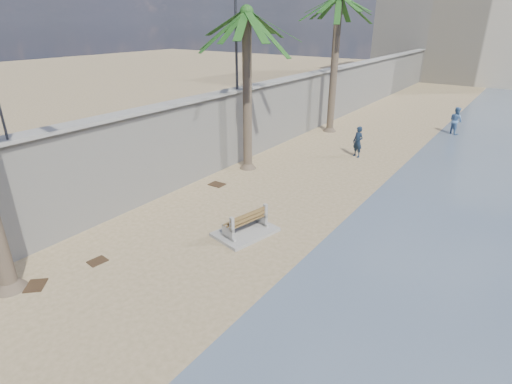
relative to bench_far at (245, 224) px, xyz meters
The scene contains 12 objects.
ground_plane 6.20m from the bench_far, 86.66° to the right, with size 140.00×140.00×0.00m, color #99825E.
seawall 14.71m from the bench_far, 109.29° to the left, with size 0.45×70.00×3.50m, color gray.
wall_cap 14.99m from the bench_far, 109.29° to the left, with size 0.80×70.00×0.12m, color gray.
end_building 46.33m from the bench_far, 92.05° to the left, with size 18.00×12.00×14.00m, color #B7AA93.
bench_far is the anchor object (origin of this frame).
palm_mid 9.14m from the bench_far, 125.33° to the left, with size 5.00×5.00×7.83m.
streetlight 9.79m from the bench_far, 129.13° to the left, with size 0.28×0.28×5.12m.
person_a 10.00m from the bench_far, 90.50° to the left, with size 0.67×0.45×1.85m, color #122033.
person_b 18.16m from the bench_far, 79.94° to the left, with size 0.90×0.70×1.87m, color #4C6F9E.
debris_b 6.34m from the bench_far, 117.73° to the right, with size 0.59×0.47×0.03m, color #382616.
debris_c 4.56m from the bench_far, 142.32° to the left, with size 0.65×0.52×0.03m, color #382616.
debris_d 4.71m from the bench_far, 123.67° to the right, with size 0.51×0.41×0.03m, color #382616.
Camera 1 is at (6.71, -3.29, 6.65)m, focal length 28.00 mm.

